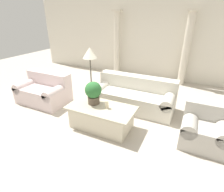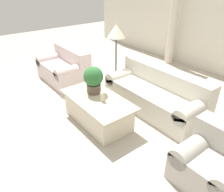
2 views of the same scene
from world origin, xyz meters
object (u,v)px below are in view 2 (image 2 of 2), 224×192
Objects in this scene: loveseat at (65,68)px; floor_lamp at (116,34)px; sofa_long at (156,94)px; armchair at (215,163)px; potted_plant at (93,79)px; coffee_table at (98,110)px.

loveseat is 1.60m from floor_lamp.
sofa_long reaches higher than armchair.
floor_lamp is at bearing 164.42° from armchair.
sofa_long is 4.18× the size of potted_plant.
sofa_long is 1.23m from coffee_table.
loveseat is at bearing 169.07° from coffee_table.
floor_lamp reaches higher than loveseat.
potted_plant is (1.82, -0.31, 0.44)m from loveseat.
sofa_long is 2.50× the size of armchair.
potted_plant reaches higher than sofa_long.
armchair is at bearing 0.02° from loveseat.
coffee_table is at bearing -50.43° from floor_lamp.
potted_plant reaches higher than coffee_table.
coffee_table is at bearing -19.68° from potted_plant.
coffee_table is 2.05m from armchair.
potted_plant is (-0.23, 0.08, 0.52)m from coffee_table.
armchair is at bearing -24.88° from sofa_long.
armchair is (4.05, 0.00, -0.00)m from loveseat.
potted_plant is 1.49m from floor_lamp.
floor_lamp reaches higher than sofa_long.
loveseat is 0.93× the size of floor_lamp.
floor_lamp reaches higher than coffee_table.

